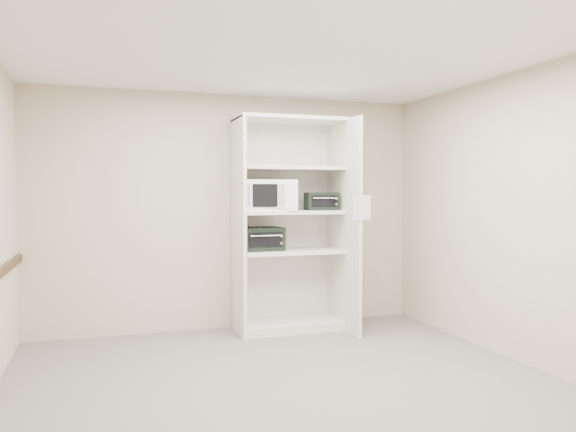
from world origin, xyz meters
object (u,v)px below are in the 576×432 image
object	(u,v)px
shelving_unit	(293,231)
microwave	(269,195)
toaster_oven_upper	(321,201)
toaster_oven_lower	(261,239)

from	to	relation	value
shelving_unit	microwave	bearing A→B (deg)	-171.35
shelving_unit	microwave	world-z (taller)	shelving_unit
shelving_unit	toaster_oven_upper	xyz separation A→B (m)	(0.33, -0.03, 0.34)
shelving_unit	toaster_oven_upper	world-z (taller)	shelving_unit
shelving_unit	toaster_oven_upper	distance (m)	0.48
shelving_unit	microwave	distance (m)	0.51
toaster_oven_lower	toaster_oven_upper	bearing A→B (deg)	-6.66
microwave	toaster_oven_upper	xyz separation A→B (m)	(0.64, 0.01, -0.07)
shelving_unit	toaster_oven_lower	size ratio (longest dim) A/B	5.17
toaster_oven_upper	toaster_oven_lower	size ratio (longest dim) A/B	0.76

